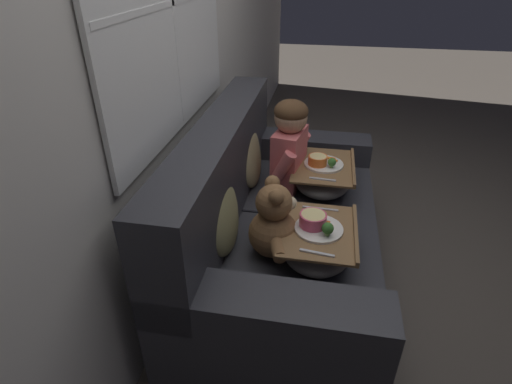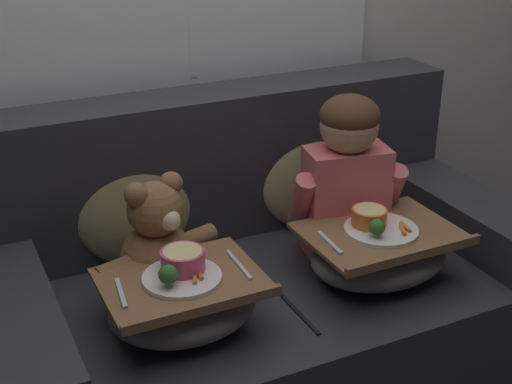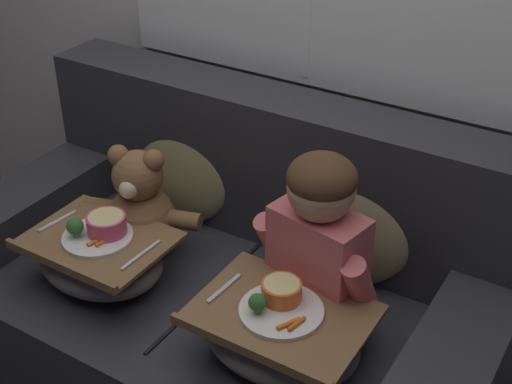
% 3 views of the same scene
% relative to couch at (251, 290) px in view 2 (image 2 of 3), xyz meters
% --- Properties ---
extents(ground_plane, '(14.00, 14.00, 0.00)m').
position_rel_couch_xyz_m(ground_plane, '(0.00, -0.07, -0.32)').
color(ground_plane, '#4C443D').
extents(couch, '(1.72, 0.94, 0.92)m').
position_rel_couch_xyz_m(couch, '(0.00, 0.00, 0.00)').
color(couch, '#2D2D33').
rests_on(couch, ground_plane).
extents(throw_pillow_behind_child, '(0.42, 0.20, 0.43)m').
position_rel_couch_xyz_m(throw_pillow_behind_child, '(0.32, 0.20, 0.29)').
color(throw_pillow_behind_child, tan).
rests_on(throw_pillow_behind_child, couch).
extents(throw_pillow_behind_teddy, '(0.40, 0.19, 0.42)m').
position_rel_couch_xyz_m(throw_pillow_behind_teddy, '(-0.32, 0.20, 0.29)').
color(throw_pillow_behind_teddy, '#898456').
rests_on(throw_pillow_behind_teddy, couch).
extents(child_figure, '(0.39, 0.22, 0.53)m').
position_rel_couch_xyz_m(child_figure, '(0.32, -0.04, 0.39)').
color(child_figure, '#DB6666').
rests_on(child_figure, couch).
extents(teddy_bear, '(0.41, 0.29, 0.38)m').
position_rel_couch_xyz_m(teddy_bear, '(-0.32, -0.04, 0.26)').
color(teddy_bear, brown).
rests_on(teddy_bear, couch).
extents(lap_tray_child, '(0.46, 0.35, 0.23)m').
position_rel_couch_xyz_m(lap_tray_child, '(0.32, -0.24, 0.18)').
color(lap_tray_child, slate).
rests_on(lap_tray_child, child_figure).
extents(lap_tray_teddy, '(0.43, 0.34, 0.23)m').
position_rel_couch_xyz_m(lap_tray_teddy, '(-0.32, -0.24, 0.19)').
color(lap_tray_teddy, slate).
rests_on(lap_tray_teddy, teddy_bear).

